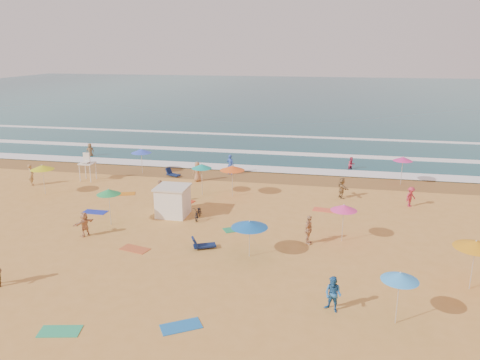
# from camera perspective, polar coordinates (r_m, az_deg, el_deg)

# --- Properties ---
(ground) EXTENTS (220.00, 220.00, 0.00)m
(ground) POSITION_cam_1_polar(r_m,az_deg,el_deg) (31.41, -6.03, -5.40)
(ground) COLOR gold
(ground) RESTS_ON ground
(ocean) EXTENTS (220.00, 140.00, 0.18)m
(ocean) POSITION_cam_1_polar(r_m,az_deg,el_deg) (112.78, 6.88, 10.15)
(ocean) COLOR #0C4756
(ocean) RESTS_ON ground
(wet_sand) EXTENTS (220.00, 220.00, 0.00)m
(wet_sand) POSITION_cam_1_polar(r_m,az_deg,el_deg) (42.88, -1.09, 0.60)
(wet_sand) COLOR olive
(wet_sand) RESTS_ON ground
(surf_foam) EXTENTS (200.00, 18.70, 0.05)m
(surf_foam) POSITION_cam_1_polar(r_m,az_deg,el_deg) (51.24, 1.03, 3.28)
(surf_foam) COLOR white
(surf_foam) RESTS_ON ground
(cabana) EXTENTS (2.00, 2.00, 2.00)m
(cabana) POSITION_cam_1_polar(r_m,az_deg,el_deg) (32.86, -8.18, -2.64)
(cabana) COLOR white
(cabana) RESTS_ON ground
(cabana_roof) EXTENTS (2.20, 2.20, 0.12)m
(cabana_roof) POSITION_cam_1_polar(r_m,az_deg,el_deg) (32.54, -8.25, -0.87)
(cabana_roof) COLOR silver
(cabana_roof) RESTS_ON cabana
(bicycle) EXTENTS (0.77, 1.78, 0.91)m
(bicycle) POSITION_cam_1_polar(r_m,az_deg,el_deg) (32.20, -5.12, -3.96)
(bicycle) COLOR black
(bicycle) RESTS_ON ground
(lifeguard_stand) EXTENTS (1.20, 1.20, 2.10)m
(lifeguard_stand) POSITION_cam_1_polar(r_m,az_deg,el_deg) (43.09, -18.08, 1.30)
(lifeguard_stand) COLOR white
(lifeguard_stand) RESTS_ON ground
(beach_umbrellas) EXTENTS (60.00, 27.77, 0.79)m
(beach_umbrellas) POSITION_cam_1_polar(r_m,az_deg,el_deg) (31.62, -6.01, -1.02)
(beach_umbrellas) COLOR #15A9AE
(beach_umbrellas) RESTS_ON ground
(loungers) EXTENTS (56.16, 25.71, 0.34)m
(loungers) POSITION_cam_1_polar(r_m,az_deg,el_deg) (27.50, 2.86, -8.16)
(loungers) COLOR #0F194C
(loungers) RESTS_ON ground
(towels) EXTENTS (30.56, 19.96, 0.03)m
(towels) POSITION_cam_1_polar(r_m,az_deg,el_deg) (28.16, -8.35, -8.06)
(towels) COLOR #C94019
(towels) RESTS_ON ground
(beachgoers) EXTENTS (47.96, 27.73, 2.12)m
(beachgoers) POSITION_cam_1_polar(r_m,az_deg,el_deg) (35.05, -1.04, -1.63)
(beachgoers) COLOR brown
(beachgoers) RESTS_ON ground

